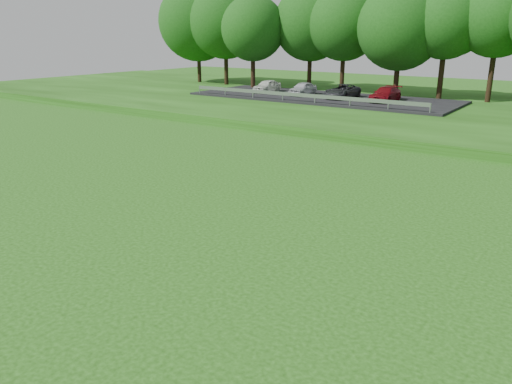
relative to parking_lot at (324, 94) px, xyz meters
The scene contains 1 object.
parking_lot is the anchor object (origin of this frame).
Camera 1 is at (-2.65, -8.07, 6.26)m, focal length 35.00 mm.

